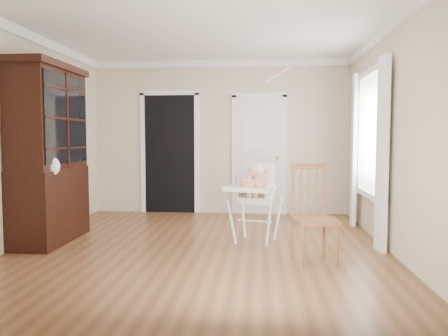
# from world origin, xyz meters

# --- Properties ---
(floor) EXTENTS (5.00, 5.00, 0.00)m
(floor) POSITION_xyz_m (0.00, 0.00, 0.00)
(floor) COLOR brown
(floor) RESTS_ON ground
(ceiling) EXTENTS (5.00, 5.00, 0.00)m
(ceiling) POSITION_xyz_m (0.00, 0.00, 2.70)
(ceiling) COLOR white
(ceiling) RESTS_ON wall_back
(wall_back) EXTENTS (4.50, 0.00, 4.50)m
(wall_back) POSITION_xyz_m (0.00, 2.50, 1.35)
(wall_back) COLOR #C1B196
(wall_back) RESTS_ON floor
(wall_left) EXTENTS (0.00, 5.00, 5.00)m
(wall_left) POSITION_xyz_m (-2.25, 0.00, 1.35)
(wall_left) COLOR #C1B196
(wall_left) RESTS_ON floor
(wall_right) EXTENTS (0.00, 5.00, 5.00)m
(wall_right) POSITION_xyz_m (2.25, 0.00, 1.35)
(wall_right) COLOR #C1B196
(wall_right) RESTS_ON floor
(crown_molding) EXTENTS (4.50, 5.00, 0.12)m
(crown_molding) POSITION_xyz_m (0.00, 0.00, 2.64)
(crown_molding) COLOR white
(crown_molding) RESTS_ON ceiling
(doorway) EXTENTS (1.06, 0.05, 2.22)m
(doorway) POSITION_xyz_m (-0.90, 2.48, 1.11)
(doorway) COLOR black
(doorway) RESTS_ON wall_back
(closet_door) EXTENTS (0.96, 0.09, 2.13)m
(closet_door) POSITION_xyz_m (0.70, 2.48, 1.02)
(closet_door) COLOR white
(closet_door) RESTS_ON wall_back
(window_right) EXTENTS (0.13, 1.84, 2.30)m
(window_right) POSITION_xyz_m (2.18, 0.80, 1.29)
(window_right) COLOR white
(window_right) RESTS_ON wall_right
(high_chair) EXTENTS (0.77, 0.87, 1.04)m
(high_chair) POSITION_xyz_m (0.66, 0.34, 0.64)
(high_chair) COLOR white
(high_chair) RESTS_ON floor
(baby) EXTENTS (0.29, 0.27, 0.46)m
(baby) POSITION_xyz_m (0.67, 0.37, 0.79)
(baby) COLOR beige
(baby) RESTS_ON high_chair
(cake) EXTENTS (0.24, 0.24, 0.11)m
(cake) POSITION_xyz_m (0.56, 0.13, 0.78)
(cake) COLOR silver
(cake) RESTS_ON high_chair
(sippy_cup) EXTENTS (0.08, 0.08, 0.20)m
(sippy_cup) POSITION_xyz_m (0.45, 0.25, 0.81)
(sippy_cup) COLOR #CA7B9B
(sippy_cup) RESTS_ON high_chair
(china_cabinet) EXTENTS (0.60, 1.35, 2.28)m
(china_cabinet) POSITION_xyz_m (-1.99, 0.16, 1.14)
(china_cabinet) COLOR black
(china_cabinet) RESTS_ON floor
(dining_chair) EXTENTS (0.52, 0.52, 1.06)m
(dining_chair) POSITION_xyz_m (1.29, -0.53, 0.50)
(dining_chair) COLOR brown
(dining_chair) RESTS_ON floor
(streamer) EXTENTS (0.38, 0.35, 0.15)m
(streamer) POSITION_xyz_m (0.70, 1.01, 2.40)
(streamer) COLOR pink
(streamer) RESTS_ON ceiling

